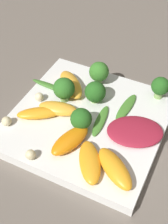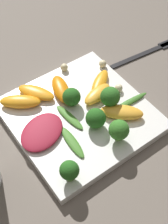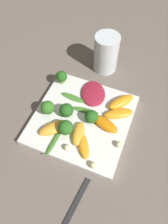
# 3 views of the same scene
# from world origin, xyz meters

# --- Properties ---
(ground_plane) EXTENTS (2.40, 2.40, 0.00)m
(ground_plane) POSITION_xyz_m (0.00, 0.00, 0.00)
(ground_plane) COLOR #6B6056
(plate) EXTENTS (0.25, 0.25, 0.02)m
(plate) POSITION_xyz_m (0.00, 0.00, 0.01)
(plate) COLOR white
(plate) RESTS_ON ground_plane
(drinking_glass) EXTENTS (0.07, 0.07, 0.12)m
(drinking_glass) POSITION_xyz_m (-0.01, 0.21, 0.06)
(drinking_glass) COLOR white
(drinking_glass) RESTS_ON ground_plane
(radicchio_leaf_0) EXTENTS (0.10, 0.11, 0.01)m
(radicchio_leaf_0) POSITION_xyz_m (0.00, 0.08, 0.03)
(radicchio_leaf_0) COLOR maroon
(radicchio_leaf_0) RESTS_ON plate
(orange_segment_0) EXTENTS (0.08, 0.07, 0.02)m
(orange_segment_0) POSITION_xyz_m (0.09, 0.04, 0.03)
(orange_segment_0) COLOR orange
(orange_segment_0) RESTS_ON plate
(orange_segment_1) EXTENTS (0.07, 0.08, 0.02)m
(orange_segment_1) POSITION_xyz_m (0.08, 0.08, 0.03)
(orange_segment_1) COLOR orange
(orange_segment_1) RESTS_ON plate
(orange_segment_2) EXTENTS (0.06, 0.08, 0.02)m
(orange_segment_2) POSITION_xyz_m (0.03, -0.07, 0.03)
(orange_segment_2) COLOR orange
(orange_segment_2) RESTS_ON plate
(orange_segment_3) EXTENTS (0.08, 0.08, 0.02)m
(orange_segment_3) POSITION_xyz_m (-0.05, -0.06, 0.03)
(orange_segment_3) COLOR #FCAD33
(orange_segment_3) RESTS_ON plate
(orange_segment_4) EXTENTS (0.08, 0.05, 0.02)m
(orange_segment_4) POSITION_xyz_m (0.06, -0.00, 0.03)
(orange_segment_4) COLOR orange
(orange_segment_4) RESTS_ON plate
(orange_segment_5) EXTENTS (0.04, 0.07, 0.02)m
(orange_segment_5) POSITION_xyz_m (0.01, -0.05, 0.03)
(orange_segment_5) COLOR #FCAD33
(orange_segment_5) RESTS_ON plate
(broccoli_floret_0) EXTENTS (0.04, 0.04, 0.05)m
(broccoli_floret_0) POSITION_xyz_m (-0.02, -0.06, 0.04)
(broccoli_floret_0) COLOR #84AD5B
(broccoli_floret_0) RESTS_ON plate
(broccoli_floret_1) EXTENTS (0.03, 0.03, 0.04)m
(broccoli_floret_1) POSITION_xyz_m (0.03, 0.00, 0.04)
(broccoli_floret_1) COLOR #7A9E51
(broccoli_floret_1) RESTS_ON plate
(broccoli_floret_2) EXTENTS (0.04, 0.04, 0.05)m
(broccoli_floret_2) POSITION_xyz_m (-0.09, -0.02, 0.05)
(broccoli_floret_2) COLOR #84AD5B
(broccoli_floret_2) RESTS_ON plate
(broccoli_floret_3) EXTENTS (0.03, 0.03, 0.04)m
(broccoli_floret_3) POSITION_xyz_m (-0.10, 0.09, 0.04)
(broccoli_floret_3) COLOR #84AD5B
(broccoli_floret_3) RESTS_ON plate
(broccoli_floret_4) EXTENTS (0.04, 0.04, 0.04)m
(broccoli_floret_4) POSITION_xyz_m (-0.04, -0.01, 0.04)
(broccoli_floret_4) COLOR #7A9E51
(broccoli_floret_4) RESTS_ON plate
(arugula_sprig_0) EXTENTS (0.07, 0.02, 0.01)m
(arugula_sprig_0) POSITION_xyz_m (-0.05, 0.05, 0.02)
(arugula_sprig_0) COLOR #47842D
(arugula_sprig_0) RESTS_ON plate
(arugula_sprig_1) EXTENTS (0.02, 0.08, 0.01)m
(arugula_sprig_1) POSITION_xyz_m (-0.04, -0.09, 0.02)
(arugula_sprig_1) COLOR #3D7528
(arugula_sprig_1) RESTS_ON plate
(arugula_sprig_2) EXTENTS (0.07, 0.02, 0.01)m
(arugula_sprig_2) POSITION_xyz_m (0.00, 0.02, 0.02)
(arugula_sprig_2) COLOR #47842D
(arugula_sprig_2) RESTS_ON plate
(macadamia_nut_0) EXTENTS (0.02, 0.02, 0.02)m
(macadamia_nut_0) POSITION_xyz_m (0.11, -0.04, 0.03)
(macadamia_nut_0) COLOR beige
(macadamia_nut_0) RESTS_ON plate
(macadamia_nut_1) EXTENTS (0.02, 0.02, 0.02)m
(macadamia_nut_1) POSITION_xyz_m (0.07, -0.11, 0.03)
(macadamia_nut_1) COLOR beige
(macadamia_nut_1) RESTS_ON plate
(macadamia_nut_2) EXTENTS (0.02, 0.02, 0.02)m
(macadamia_nut_2) POSITION_xyz_m (-0.00, -0.09, 0.03)
(macadamia_nut_2) COLOR beige
(macadamia_nut_2) RESTS_ON plate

